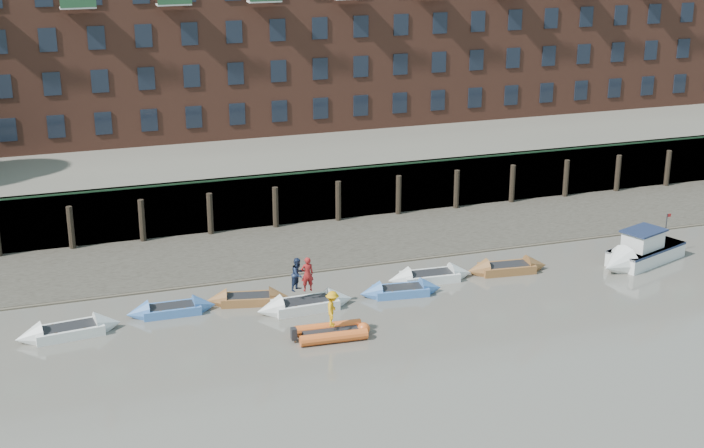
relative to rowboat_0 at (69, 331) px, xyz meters
name	(u,v)px	position (x,y,z in m)	size (l,w,h in m)	color
ground	(453,382)	(14.89, -9.85, -0.25)	(220.00, 220.00, 0.00)	#605B52
foreshore	(325,244)	(14.89, 8.15, -0.25)	(110.00, 8.00, 0.50)	#3D382F
mud_band	(344,264)	(14.89, 4.75, -0.25)	(110.00, 1.60, 0.10)	#4C4336
river_wall	(304,197)	(14.89, 12.53, 1.35)	(110.00, 1.23, 3.30)	#2D2A26
bank_terrace	(254,146)	(14.89, 26.15, 1.35)	(110.00, 28.00, 3.20)	#5E594D
rowboat_0	(69,331)	(0.00, 0.00, 0.00)	(4.91, 1.91, 1.39)	silver
rowboat_1	(171,310)	(4.86, 0.99, -0.02)	(4.33, 1.32, 1.25)	#3D6BB0
rowboat_2	(248,299)	(8.69, 1.08, -0.03)	(4.37, 2.06, 1.22)	brown
rowboat_3	(305,305)	(11.16, -0.58, 0.01)	(4.96, 1.63, 1.42)	silver
rowboat_4	(401,291)	(16.27, -0.34, -0.03)	(4.36, 1.69, 1.23)	#3D6BB0
rowboat_5	(430,277)	(18.43, 0.94, -0.01)	(4.68, 1.60, 1.34)	silver
rowboat_6	(507,268)	(22.84, 0.76, -0.01)	(4.64, 1.75, 1.31)	brown
rib_tender	(334,332)	(11.53, -4.07, 0.01)	(3.47, 1.78, 0.59)	#D75920
motor_launch	(635,254)	(29.99, -0.52, 0.38)	(6.25, 3.91, 2.45)	silver
person_rower_a	(307,274)	(11.30, -0.53, 1.58)	(0.63, 0.42, 1.74)	maroon
person_rower_b	(298,274)	(10.90, -0.29, 1.54)	(0.81, 0.63, 1.66)	#19233F
person_rib_crew	(332,309)	(11.49, -3.97, 1.15)	(1.08, 0.62, 1.68)	orange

